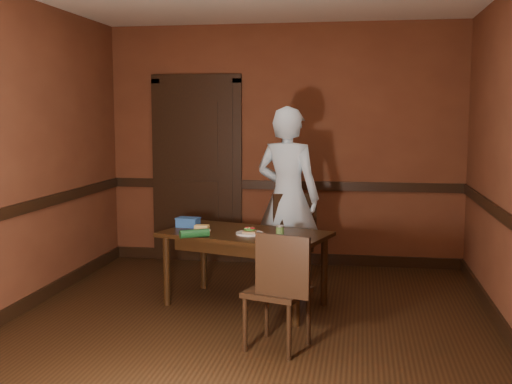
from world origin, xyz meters
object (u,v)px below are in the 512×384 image
(dining_table, at_px, (245,269))
(sauce_jar, at_px, (280,230))
(chair_near, at_px, (277,290))
(sandwich_plate, at_px, (250,232))
(food_tub, at_px, (188,222))
(person, at_px, (288,197))
(cheese_saucer, at_px, (202,228))
(chair_far, at_px, (285,244))

(dining_table, distance_m, sauce_jar, 0.50)
(chair_near, height_order, sandwich_plate, chair_near)
(dining_table, distance_m, food_tub, 0.71)
(person, relative_size, sauce_jar, 20.72)
(person, xyz_separation_m, cheese_saucer, (-0.69, -0.72, -0.21))
(cheese_saucer, xyz_separation_m, food_tub, (-0.17, 0.17, 0.02))
(chair_far, distance_m, chair_near, 1.50)
(sauce_jar, relative_size, cheese_saucer, 0.53)
(chair_far, bearing_deg, person, 70.96)
(dining_table, relative_size, cheese_saucer, 8.66)
(food_tub, bearing_deg, sandwich_plate, -15.09)
(sauce_jar, xyz_separation_m, cheese_saucer, (-0.72, 0.10, -0.02))
(sandwich_plate, bearing_deg, cheese_saucer, 167.95)
(dining_table, relative_size, chair_near, 1.62)
(person, bearing_deg, sandwich_plate, 91.07)
(chair_near, bearing_deg, chair_far, -67.27)
(sandwich_plate, xyz_separation_m, food_tub, (-0.62, 0.26, 0.03))
(cheese_saucer, bearing_deg, sauce_jar, -7.63)
(chair_near, distance_m, person, 1.79)
(dining_table, distance_m, person, 0.97)
(food_tub, bearing_deg, chair_far, 27.83)
(chair_near, relative_size, sauce_jar, 10.20)
(cheese_saucer, bearing_deg, person, 46.20)
(chair_far, xyz_separation_m, chair_near, (0.12, -1.50, -0.03))
(sauce_jar, bearing_deg, dining_table, 165.45)
(sandwich_plate, xyz_separation_m, cheese_saucer, (-0.45, 0.10, 0.00))
(chair_near, relative_size, sandwich_plate, 3.63)
(sandwich_plate, xyz_separation_m, sauce_jar, (0.27, 0.00, 0.03))
(sauce_jar, bearing_deg, person, 91.96)
(dining_table, height_order, person, person)
(sauce_jar, height_order, food_tub, food_tub)
(chair_near, distance_m, food_tub, 1.56)
(dining_table, xyz_separation_m, cheese_saucer, (-0.40, 0.01, 0.35))
(sandwich_plate, relative_size, food_tub, 1.08)
(dining_table, distance_m, cheese_saucer, 0.53)
(sandwich_plate, bearing_deg, person, 73.69)
(dining_table, height_order, food_tub, food_tub)
(chair_far, bearing_deg, cheese_saucer, -165.86)
(chair_far, relative_size, food_tub, 4.16)
(chair_far, distance_m, sandwich_plate, 0.67)
(chair_far, relative_size, person, 0.52)
(person, bearing_deg, sauce_jar, 109.34)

